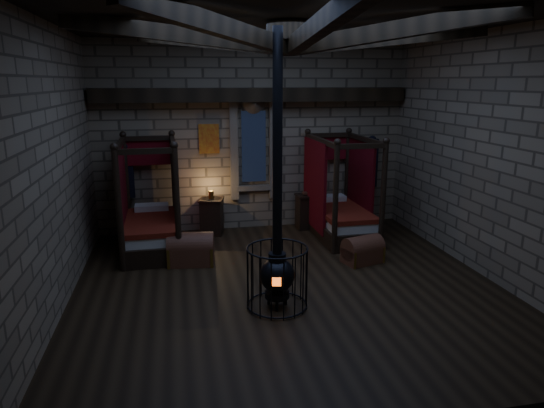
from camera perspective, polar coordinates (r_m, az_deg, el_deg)
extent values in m
cube|color=black|center=(8.25, 1.87, -9.61)|extent=(7.00, 7.00, 0.01)
cube|color=#847054|center=(11.05, -2.22, 7.81)|extent=(7.00, 0.02, 4.20)
cube|color=#847054|center=(4.40, 12.54, -2.47)|extent=(7.00, 0.02, 4.20)
cube|color=#847054|center=(7.65, -24.49, 3.65)|extent=(0.02, 7.00, 4.20)
cube|color=#847054|center=(9.11, 24.05, 5.21)|extent=(0.02, 7.00, 4.20)
cube|color=black|center=(7.60, 2.14, 20.75)|extent=(7.00, 7.00, 0.01)
cube|color=black|center=(10.81, -2.11, 12.72)|extent=(6.86, 0.35, 0.30)
cylinder|color=black|center=(7.58, 2.13, 19.63)|extent=(0.70, 0.70, 0.25)
cube|color=black|center=(11.03, -2.17, 6.75)|extent=(0.55, 0.04, 1.60)
cube|color=maroon|center=(10.90, -7.43, 7.62)|extent=(0.45, 0.03, 0.65)
cube|color=black|center=(10.90, -16.76, 3.67)|extent=(0.30, 0.10, 1.15)
cube|color=black|center=(11.76, 11.58, 4.73)|extent=(0.30, 0.10, 1.15)
cube|color=black|center=(10.13, -13.86, -4.33)|extent=(1.13, 2.11, 0.36)
cube|color=beige|center=(10.05, -13.96, -2.81)|extent=(1.01, 1.95, 0.22)
cube|color=maroon|center=(10.01, -14.01, -2.04)|extent=(1.07, 1.99, 0.10)
cube|color=beige|center=(10.72, -13.96, -0.40)|extent=(0.71, 0.37, 0.14)
cube|color=#63080E|center=(10.76, -14.31, 5.92)|extent=(1.11, 0.07, 0.55)
cylinder|color=black|center=(8.94, -17.53, -0.89)|extent=(0.11, 0.11, 2.21)
cylinder|color=black|center=(10.89, -16.71, 1.82)|extent=(0.11, 0.11, 2.21)
cylinder|color=black|center=(8.90, -11.08, -0.54)|extent=(0.11, 0.11, 2.21)
cylinder|color=black|center=(10.86, -11.42, 2.11)|extent=(0.11, 0.11, 2.21)
cube|color=#63080E|center=(10.20, -17.15, 1.26)|extent=(0.09, 1.51, 1.96)
cube|color=#63080E|center=(10.16, -11.16, 1.58)|extent=(0.09, 1.51, 1.96)
cube|color=black|center=(10.78, 8.05, -2.93)|extent=(1.10, 2.08, 0.36)
cube|color=beige|center=(10.71, 8.10, -1.50)|extent=(0.98, 1.92, 0.22)
cube|color=maroon|center=(10.67, 8.13, -0.79)|extent=(1.04, 1.96, 0.10)
cube|color=beige|center=(11.33, 6.84, 0.67)|extent=(0.70, 0.36, 0.14)
cube|color=#63080E|center=(11.37, 6.57, 6.58)|extent=(1.09, 0.07, 0.55)
cylinder|color=black|center=(9.48, 7.48, 0.42)|extent=(0.11, 0.11, 2.18)
cylinder|color=black|center=(11.32, 4.12, 2.78)|extent=(0.11, 0.11, 2.18)
cylinder|color=black|center=(9.85, 12.93, 0.71)|extent=(0.11, 0.11, 2.18)
cylinder|color=black|center=(11.63, 8.83, 2.96)|extent=(0.11, 0.11, 2.18)
cube|color=#63080E|center=(10.65, 5.02, 2.30)|extent=(0.08, 1.49, 1.94)
cube|color=#63080E|center=(11.00, 10.27, 2.51)|extent=(0.08, 1.49, 1.94)
cube|color=#5C2F1D|center=(9.27, -9.48, -5.90)|extent=(0.90, 0.61, 0.35)
cylinder|color=#5C2F1D|center=(9.21, -9.52, -4.87)|extent=(0.90, 0.61, 0.52)
cube|color=#A98A34|center=(9.31, -11.90, -5.92)|extent=(0.12, 0.54, 0.37)
cube|color=#A98A34|center=(9.24, -7.04, -5.87)|extent=(0.12, 0.54, 0.37)
cube|color=#5C2F1D|center=(9.37, 10.59, -5.89)|extent=(0.82, 0.62, 0.30)
cylinder|color=#5C2F1D|center=(9.32, 10.63, -5.03)|extent=(0.82, 0.62, 0.44)
cube|color=#A98A34|center=(9.18, 8.92, -6.25)|extent=(0.17, 0.45, 0.32)
cube|color=#A98A34|center=(9.57, 12.19, -5.54)|extent=(0.17, 0.45, 0.32)
cube|color=black|center=(10.89, -7.10, -1.58)|extent=(0.56, 0.55, 0.78)
cube|color=black|center=(10.78, -7.16, 0.52)|extent=(0.62, 0.60, 0.04)
cylinder|color=#A98A34|center=(10.76, -7.18, 1.09)|extent=(0.11, 0.11, 0.18)
cube|color=black|center=(11.28, 4.12, -0.99)|extent=(0.46, 0.44, 0.76)
cube|color=black|center=(11.18, 4.16, 0.98)|extent=(0.50, 0.48, 0.04)
cube|color=#5C2F1D|center=(11.17, 4.17, 1.30)|extent=(0.20, 0.14, 0.05)
cylinder|color=black|center=(7.47, 0.60, -10.55)|extent=(0.38, 0.38, 0.09)
sphere|color=black|center=(7.34, 0.61, -8.36)|extent=(0.53, 0.53, 0.53)
cylinder|color=black|center=(7.24, 0.62, -6.30)|extent=(0.26, 0.26, 0.13)
cube|color=#FF5914|center=(7.11, 0.55, -9.14)|extent=(0.13, 0.05, 0.13)
cylinder|color=black|center=(6.84, 0.65, 6.76)|extent=(0.14, 0.14, 3.21)
torus|color=black|center=(7.54, 0.60, -11.72)|extent=(0.93, 0.93, 0.03)
torus|color=black|center=(7.19, 0.62, -5.25)|extent=(0.93, 0.93, 0.03)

